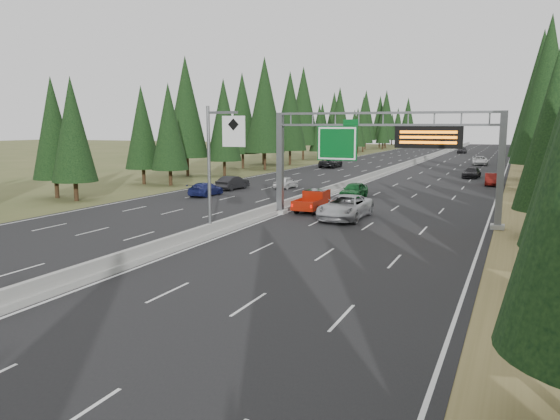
{
  "coord_description": "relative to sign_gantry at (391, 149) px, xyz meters",
  "views": [
    {
      "loc": [
        17.25,
        -3.62,
        6.93
      ],
      "look_at": [
        6.9,
        20.0,
        2.92
      ],
      "focal_mm": 35.0,
      "sensor_mm": 36.0,
      "label": 1
    }
  ],
  "objects": [
    {
      "name": "car_ahead_white",
      "position": [
        2.11,
        62.8,
        -4.43
      ],
      "size": [
        3.04,
        5.66,
        1.51
      ],
      "primitive_type": "imported",
      "rotation": [
        0.0,
        0.0,
        0.1
      ],
      "color": "silver",
      "rests_on": "road"
    },
    {
      "name": "shoulder_right",
      "position": [
        8.88,
        45.12,
        -5.24
      ],
      "size": [
        3.6,
        260.0,
        0.06
      ],
      "primitive_type": "cube",
      "color": "olive",
      "rests_on": "ground"
    },
    {
      "name": "car_ahead_dkgrey",
      "position": [
        2.72,
        37.29,
        -4.51
      ],
      "size": [
        2.31,
        4.82,
        1.35
      ],
      "primitive_type": "imported",
      "rotation": [
        0.0,
        0.0,
        -0.09
      ],
      "color": "black",
      "rests_on": "road"
    },
    {
      "name": "tree_row_left",
      "position": [
        -30.99,
        27.66,
        4.05
      ],
      "size": [
        11.87,
        242.68,
        18.99
      ],
      "color": "black",
      "rests_on": "ground"
    },
    {
      "name": "car_onc_far",
      "position": [
        -19.9,
        46.77,
        -4.39
      ],
      "size": [
        2.7,
        5.8,
        1.61
      ],
      "primitive_type": "imported",
      "rotation": [
        0.0,
        0.0,
        3.15
      ],
      "color": "black",
      "rests_on": "road"
    },
    {
      "name": "shoulder_left",
      "position": [
        -26.72,
        45.12,
        -5.24
      ],
      "size": [
        3.6,
        260.0,
        0.06
      ],
      "primitive_type": "cube",
      "color": "#455125",
      "rests_on": "ground"
    },
    {
      "name": "red_pickup",
      "position": [
        -6.63,
        2.7,
        -4.27
      ],
      "size": [
        1.83,
        5.12,
        1.67
      ],
      "color": "black",
      "rests_on": "road"
    },
    {
      "name": "car_onc_white",
      "position": [
        -15.01,
        16.42,
        -4.53
      ],
      "size": [
        1.84,
        3.96,
        1.31
      ],
      "primitive_type": "imported",
      "rotation": [
        0.0,
        0.0,
        3.07
      ],
      "color": "white",
      "rests_on": "road"
    },
    {
      "name": "car_onc_near",
      "position": [
        -19.81,
        13.07,
        -4.45
      ],
      "size": [
        1.92,
        4.57,
        1.47
      ],
      "primitive_type": "imported",
      "rotation": [
        0.0,
        0.0,
        3.06
      ],
      "color": "black",
      "rests_on": "road"
    },
    {
      "name": "hov_sign_pole",
      "position": [
        -8.33,
        -9.92,
        -0.54
      ],
      "size": [
        2.8,
        0.5,
        8.0
      ],
      "color": "slate",
      "rests_on": "road"
    },
    {
      "name": "median_barrier",
      "position": [
        -8.92,
        45.12,
        -4.85
      ],
      "size": [
        0.7,
        260.0,
        0.85
      ],
      "color": "gray",
      "rests_on": "road"
    },
    {
      "name": "road",
      "position": [
        -8.92,
        45.12,
        -5.23
      ],
      "size": [
        32.0,
        260.0,
        0.08
      ],
      "primitive_type": "cube",
      "color": "black",
      "rests_on": "ground"
    },
    {
      "name": "car_onc_blue",
      "position": [
        -19.69,
        7.28,
        -4.53
      ],
      "size": [
        1.89,
        4.58,
        1.33
      ],
      "primitive_type": "imported",
      "rotation": [
        0.0,
        0.0,
        3.15
      ],
      "color": "navy",
      "rests_on": "road"
    },
    {
      "name": "car_ahead_far",
      "position": [
        -4.72,
        103.75,
        -4.38
      ],
      "size": [
        2.08,
        4.8,
        1.61
      ],
      "primitive_type": "imported",
      "rotation": [
        0.0,
        0.0,
        -0.04
      ],
      "color": "#232326",
      "rests_on": "road"
    },
    {
      "name": "car_ahead_green",
      "position": [
        -5.87,
        11.45,
        -4.43
      ],
      "size": [
        1.98,
        4.51,
        1.51
      ],
      "primitive_type": "imported",
      "rotation": [
        0.0,
        0.0,
        -0.04
      ],
      "color": "#155D26",
      "rests_on": "road"
    },
    {
      "name": "car_ahead_dkred",
      "position": [
        5.58,
        28.57,
        -4.5
      ],
      "size": [
        1.69,
        4.28,
        1.39
      ],
      "primitive_type": "imported",
      "rotation": [
        0.0,
        0.0,
        0.05
      ],
      "color": "maroon",
      "rests_on": "road"
    },
    {
      "name": "silver_minivan",
      "position": [
        -3.22,
        -0.1,
        -4.31
      ],
      "size": [
        3.0,
        6.34,
        1.75
      ],
      "primitive_type": "imported",
      "rotation": [
        0.0,
        0.0,
        -0.02
      ],
      "color": "#B0B0B5",
      "rests_on": "road"
    },
    {
      "name": "sign_gantry",
      "position": [
        0.0,
        0.0,
        0.0
      ],
      "size": [
        16.75,
        0.98,
        7.8
      ],
      "color": "slate",
      "rests_on": "road"
    }
  ]
}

